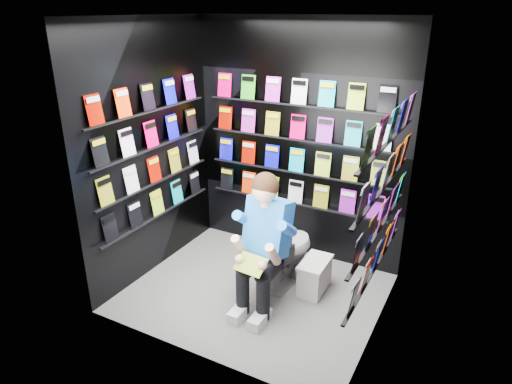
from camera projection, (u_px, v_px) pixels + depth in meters
The scene contains 14 objects.
floor at pixel (255, 292), 4.58m from camera, with size 2.40×2.40×0.00m, color slate.
ceiling at pixel (254, 16), 3.61m from camera, with size 2.40×2.40×0.00m, color white.
wall_back at pixel (298, 143), 4.91m from camera, with size 2.40×0.04×2.60m, color black.
wall_front at pixel (189, 211), 3.28m from camera, with size 2.40×0.04×2.60m, color black.
wall_left at pixel (150, 152), 4.62m from camera, with size 0.04×2.00×2.60m, color black.
wall_right at pixel (389, 195), 3.57m from camera, with size 0.04×2.00×2.60m, color black.
comics_back at pixel (297, 144), 4.89m from camera, with size 2.10×0.06×1.37m, color #E2005E, non-canonical shape.
comics_left at pixel (153, 152), 4.61m from camera, with size 0.06×1.70×1.37m, color #E2005E, non-canonical shape.
comics_right at pixel (385, 193), 3.58m from camera, with size 0.06×1.70×1.37m, color #E2005E, non-canonical shape.
toilet at pixel (285, 249), 4.66m from camera, with size 0.42×0.75×0.73m, color white.
longbox at pixel (314, 277), 4.57m from camera, with size 0.23×0.41×0.31m, color silver.
longbox_lid at pixel (315, 262), 4.50m from camera, with size 0.25×0.43×0.03m, color silver.
reader at pixel (269, 227), 4.19m from camera, with size 0.55×0.80×1.47m, color blue, non-canonical shape.
held_comic at pixel (251, 264), 3.98m from camera, with size 0.28×0.01×0.19m, color green.
Camera 1 is at (1.84, -3.41, 2.66)m, focal length 32.00 mm.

